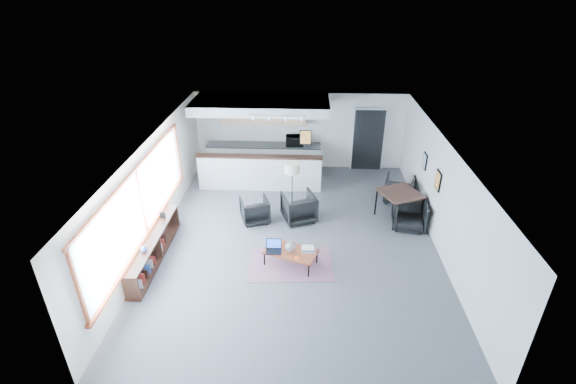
{
  "coord_description": "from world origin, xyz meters",
  "views": [
    {
      "loc": [
        0.22,
        -8.9,
        6.09
      ],
      "look_at": [
        -0.21,
        0.4,
        1.14
      ],
      "focal_mm": 26.0,
      "sensor_mm": 36.0,
      "label": 1
    }
  ],
  "objects_px": {
    "armchair_right": "(299,206)",
    "dining_chair_far": "(399,190)",
    "armchair_left": "(255,209)",
    "book_stack": "(308,249)",
    "floor_lamp": "(292,170)",
    "ceramic_pot": "(290,247)",
    "coffee_table": "(291,252)",
    "dining_table": "(400,195)",
    "dining_chair_near": "(409,215)",
    "laptop": "(274,247)",
    "microwave": "(295,140)"
  },
  "relations": [
    {
      "from": "laptop",
      "to": "dining_chair_far",
      "type": "xyz_separation_m",
      "value": [
        3.47,
        3.21,
        -0.11
      ]
    },
    {
      "from": "coffee_table",
      "to": "armchair_right",
      "type": "relative_size",
      "value": 1.56
    },
    {
      "from": "book_stack",
      "to": "dining_chair_near",
      "type": "bearing_deg",
      "value": 33.16
    },
    {
      "from": "ceramic_pot",
      "to": "book_stack",
      "type": "relative_size",
      "value": 0.75
    },
    {
      "from": "coffee_table",
      "to": "ceramic_pot",
      "type": "height_order",
      "value": "ceramic_pot"
    },
    {
      "from": "coffee_table",
      "to": "dining_chair_near",
      "type": "relative_size",
      "value": 1.81
    },
    {
      "from": "ceramic_pot",
      "to": "microwave",
      "type": "xyz_separation_m",
      "value": [
        -0.08,
        5.24,
        0.62
      ]
    },
    {
      "from": "microwave",
      "to": "floor_lamp",
      "type": "bearing_deg",
      "value": -92.14
    },
    {
      "from": "laptop",
      "to": "microwave",
      "type": "height_order",
      "value": "microwave"
    },
    {
      "from": "armchair_right",
      "to": "floor_lamp",
      "type": "xyz_separation_m",
      "value": [
        -0.2,
        0.52,
        0.84
      ]
    },
    {
      "from": "laptop",
      "to": "floor_lamp",
      "type": "xyz_separation_m",
      "value": [
        0.33,
        2.52,
        0.8
      ]
    },
    {
      "from": "coffee_table",
      "to": "dining_table",
      "type": "xyz_separation_m",
      "value": [
        2.86,
        2.15,
        0.4
      ]
    },
    {
      "from": "laptop",
      "to": "dining_chair_far",
      "type": "bearing_deg",
      "value": 42.3
    },
    {
      "from": "dining_table",
      "to": "microwave",
      "type": "bearing_deg",
      "value": 133.9
    },
    {
      "from": "coffee_table",
      "to": "book_stack",
      "type": "xyz_separation_m",
      "value": [
        0.4,
        0.03,
        0.08
      ]
    },
    {
      "from": "laptop",
      "to": "dining_chair_far",
      "type": "height_order",
      "value": "dining_chair_far"
    },
    {
      "from": "armchair_right",
      "to": "dining_chair_near",
      "type": "distance_m",
      "value": 2.96
    },
    {
      "from": "book_stack",
      "to": "dining_table",
      "type": "height_order",
      "value": "dining_table"
    },
    {
      "from": "armchair_left",
      "to": "dining_table",
      "type": "distance_m",
      "value": 3.94
    },
    {
      "from": "armchair_right",
      "to": "dining_chair_far",
      "type": "distance_m",
      "value": 3.18
    },
    {
      "from": "ceramic_pot",
      "to": "armchair_right",
      "type": "distance_m",
      "value": 2.04
    },
    {
      "from": "armchair_left",
      "to": "dining_chair_near",
      "type": "height_order",
      "value": "armchair_left"
    },
    {
      "from": "armchair_right",
      "to": "microwave",
      "type": "bearing_deg",
      "value": -105.89
    },
    {
      "from": "laptop",
      "to": "ceramic_pot",
      "type": "distance_m",
      "value": 0.39
    },
    {
      "from": "book_stack",
      "to": "armchair_right",
      "type": "bearing_deg",
      "value": 97.73
    },
    {
      "from": "coffee_table",
      "to": "dining_table",
      "type": "relative_size",
      "value": 1.02
    },
    {
      "from": "armchair_left",
      "to": "armchair_right",
      "type": "relative_size",
      "value": 0.87
    },
    {
      "from": "armchair_right",
      "to": "dining_chair_near",
      "type": "relative_size",
      "value": 1.16
    },
    {
      "from": "floor_lamp",
      "to": "microwave",
      "type": "relative_size",
      "value": 2.51
    },
    {
      "from": "ceramic_pot",
      "to": "dining_chair_near",
      "type": "xyz_separation_m",
      "value": [
        3.09,
        1.8,
        -0.14
      ]
    },
    {
      "from": "coffee_table",
      "to": "armchair_left",
      "type": "xyz_separation_m",
      "value": [
        -1.06,
        1.88,
        0.01
      ]
    },
    {
      "from": "ceramic_pot",
      "to": "armchair_right",
      "type": "height_order",
      "value": "armchair_right"
    },
    {
      "from": "book_stack",
      "to": "microwave",
      "type": "bearing_deg",
      "value": 95.4
    },
    {
      "from": "coffee_table",
      "to": "dining_table",
      "type": "bearing_deg",
      "value": 57.39
    },
    {
      "from": "ceramic_pot",
      "to": "armchair_left",
      "type": "bearing_deg",
      "value": 118.72
    },
    {
      "from": "dining_chair_far",
      "to": "book_stack",
      "type": "bearing_deg",
      "value": 66.14
    },
    {
      "from": "coffee_table",
      "to": "dining_table",
      "type": "height_order",
      "value": "dining_table"
    },
    {
      "from": "armchair_left",
      "to": "armchair_right",
      "type": "bearing_deg",
      "value": 167.49
    },
    {
      "from": "dining_chair_far",
      "to": "floor_lamp",
      "type": "bearing_deg",
      "value": 28.51
    },
    {
      "from": "coffee_table",
      "to": "dining_table",
      "type": "distance_m",
      "value": 3.6
    },
    {
      "from": "book_stack",
      "to": "armchair_right",
      "type": "distance_m",
      "value": 2.0
    },
    {
      "from": "ceramic_pot",
      "to": "book_stack",
      "type": "distance_m",
      "value": 0.42
    },
    {
      "from": "floor_lamp",
      "to": "dining_chair_far",
      "type": "distance_m",
      "value": 3.35
    },
    {
      "from": "armchair_left",
      "to": "book_stack",
      "type": "bearing_deg",
      "value": 109.68
    },
    {
      "from": "microwave",
      "to": "laptop",
      "type": "bearing_deg",
      "value": -96.01
    },
    {
      "from": "armchair_left",
      "to": "dining_chair_near",
      "type": "relative_size",
      "value": 1.0
    },
    {
      "from": "armchair_left",
      "to": "dining_table",
      "type": "height_order",
      "value": "dining_table"
    },
    {
      "from": "laptop",
      "to": "dining_table",
      "type": "distance_m",
      "value": 3.91
    },
    {
      "from": "laptop",
      "to": "dining_chair_near",
      "type": "xyz_separation_m",
      "value": [
        3.47,
        1.77,
        -0.09
      ]
    },
    {
      "from": "floor_lamp",
      "to": "dining_table",
      "type": "relative_size",
      "value": 1.12
    }
  ]
}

